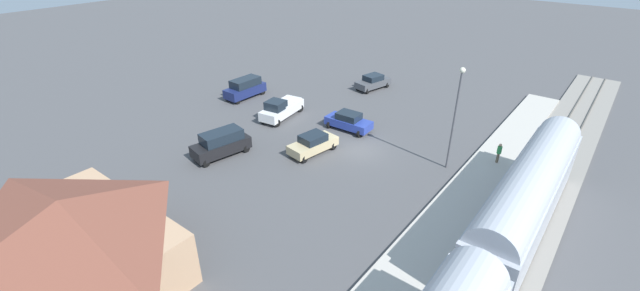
% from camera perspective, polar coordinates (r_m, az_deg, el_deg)
% --- Properties ---
extents(ground_plane, '(200.00, 200.00, 0.00)m').
position_cam_1_polar(ground_plane, '(36.14, 5.57, -0.60)').
color(ground_plane, '#4C4C4F').
extents(railway_track, '(4.80, 70.00, 0.30)m').
position_cam_1_polar(railway_track, '(32.14, 27.18, -7.79)').
color(railway_track, gray).
rests_on(railway_track, ground).
extents(platform, '(3.20, 46.00, 0.30)m').
position_cam_1_polar(platform, '(32.68, 20.50, -5.52)').
color(platform, '#B7B2A8').
rests_on(platform, ground).
extents(station_building, '(11.67, 8.58, 5.27)m').
position_cam_1_polar(station_building, '(25.74, -31.45, -11.16)').
color(station_building, tan).
rests_on(station_building, ground).
extents(pedestrian_on_platform, '(0.36, 0.36, 1.71)m').
position_cam_1_polar(pedestrian_on_platform, '(36.06, 23.73, -0.81)').
color(pedestrian_on_platform, brown).
rests_on(pedestrian_on_platform, platform).
extents(sedan_blue, '(4.56, 2.40, 1.74)m').
position_cam_1_polar(sedan_blue, '(39.36, 4.01, 3.41)').
color(sedan_blue, '#283D9E').
rests_on(sedan_blue, ground).
extents(suv_navy, '(2.03, 4.93, 2.22)m').
position_cam_1_polar(suv_navy, '(47.85, -10.41, 7.94)').
color(suv_navy, navy).
rests_on(suv_navy, ground).
extents(suv_black, '(2.88, 5.19, 2.22)m').
position_cam_1_polar(suv_black, '(35.59, -13.62, 0.30)').
color(suv_black, black).
rests_on(suv_black, ground).
extents(sedan_charcoal, '(2.81, 4.80, 1.74)m').
position_cam_1_polar(sedan_charcoal, '(50.23, 7.41, 8.81)').
color(sedan_charcoal, '#47494F').
rests_on(sedan_charcoal, ground).
extents(pickup_white, '(2.71, 5.62, 2.14)m').
position_cam_1_polar(pickup_white, '(41.95, -5.44, 5.19)').
color(pickup_white, white).
rests_on(pickup_white, ground).
extents(sedan_tan, '(2.54, 4.74, 1.74)m').
position_cam_1_polar(sedan_tan, '(35.13, -0.98, 0.27)').
color(sedan_tan, '#C6B284').
rests_on(sedan_tan, ground).
extents(light_pole_near_platform, '(0.44, 0.44, 8.41)m').
position_cam_1_polar(light_pole_near_platform, '(32.68, 18.48, 4.98)').
color(light_pole_near_platform, '#515156').
rests_on(light_pole_near_platform, ground).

